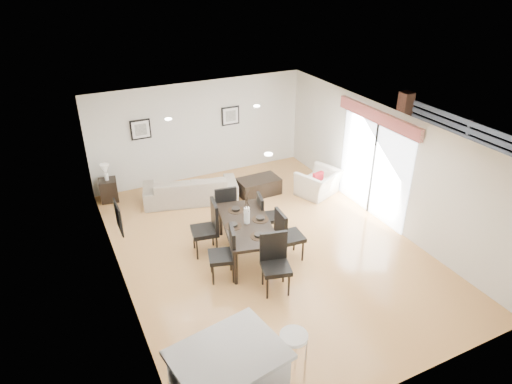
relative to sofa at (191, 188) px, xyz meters
name	(u,v)px	position (x,y,z in m)	size (l,w,h in m)	color
ground	(266,247)	(0.78, -2.72, -0.34)	(8.00, 8.00, 0.00)	tan
wall_back	(200,131)	(0.78, 1.28, 1.01)	(6.00, 0.04, 2.70)	beige
wall_front	(404,318)	(0.78, -6.72, 1.01)	(6.00, 0.04, 2.70)	beige
wall_left	(117,227)	(-2.22, -2.72, 1.01)	(0.04, 8.00, 2.70)	beige
wall_right	(383,165)	(3.78, -2.72, 1.01)	(0.04, 8.00, 2.70)	beige
ceiling	(268,129)	(0.78, -2.72, 2.36)	(6.00, 8.00, 0.02)	white
sofa	(191,188)	(0.00, 0.00, 0.00)	(2.35, 0.92, 0.69)	#A09381
armchair	(319,183)	(3.12, -1.15, -0.01)	(1.02, 0.90, 0.67)	#EFE6CE
courtyard_plant_a	(461,188)	(6.29, -2.94, -0.04)	(0.54, 0.47, 0.60)	#3B5725
courtyard_plant_b	(440,172)	(6.44, -2.07, 0.01)	(0.39, 0.39, 0.70)	#3B5725
dining_table	(247,226)	(0.29, -2.79, 0.37)	(1.34, 2.06, 0.79)	black
dining_chair_wnear	(226,251)	(-0.37, -3.29, 0.28)	(0.62, 0.62, 1.11)	black
dining_chair_wfar	(209,225)	(-0.37, -2.33, 0.32)	(0.61, 0.61, 1.18)	black
dining_chair_enear	(286,233)	(0.95, -3.25, 0.29)	(0.55, 0.55, 1.13)	black
dining_chair_efar	(265,213)	(0.96, -2.29, 0.23)	(0.55, 0.55, 1.03)	black
dining_chair_head	(275,259)	(0.32, -3.95, 0.30)	(0.63, 0.63, 1.15)	black
dining_chair_foot	(225,205)	(0.28, -1.62, 0.27)	(0.55, 0.55, 1.10)	black
vase	(247,210)	(0.29, -2.79, 0.75)	(0.95, 1.46, 0.74)	white
coffee_table	(259,186)	(1.73, -0.42, -0.13)	(1.07, 0.64, 0.43)	black
side_table	(109,190)	(-1.88, 0.93, -0.06)	(0.43, 0.43, 0.58)	black
table_lamp	(105,170)	(-1.88, 0.93, 0.51)	(0.23, 0.23, 0.43)	white
cushion	(318,178)	(3.02, -1.24, 0.19)	(0.31, 0.10, 0.31)	maroon
kitchen_island	(229,379)	(-1.45, -5.95, 0.17)	(1.62, 1.34, 1.02)	silver
bar_stool	(294,341)	(-0.45, -5.95, 0.43)	(0.41, 0.41, 0.90)	white
framed_print_back_left	(141,129)	(-0.82, 1.25, 1.31)	(0.52, 0.04, 0.52)	black
framed_print_back_right	(230,116)	(1.68, 1.25, 1.31)	(0.52, 0.04, 0.52)	black
framed_print_left_wall	(119,217)	(-2.19, -2.92, 1.31)	(0.04, 0.52, 0.52)	black
sliding_door	(375,148)	(3.73, -2.42, 1.32)	(0.12, 2.70, 2.57)	white
courtyard	(451,147)	(6.94, -1.86, 0.58)	(6.00, 6.00, 2.00)	gray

